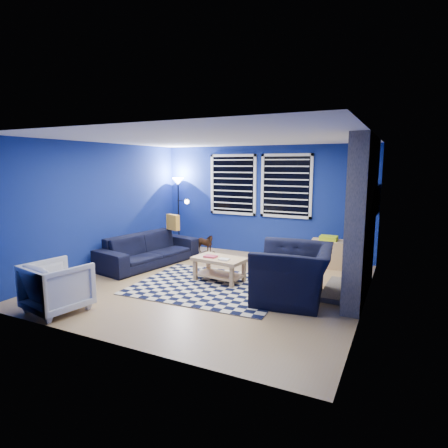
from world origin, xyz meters
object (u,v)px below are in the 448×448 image
armchair_bent (57,287)px  cabinet (328,253)px  tv (376,200)px  armchair_big (293,273)px  rocking_horse (203,244)px  floor_lamp (179,191)px  coffee_table (219,264)px  sofa (149,250)px

armchair_bent → cabinet: size_ratio=1.12×
tv → armchair_big: 2.56m
rocking_horse → cabinet: 2.72m
armchair_big → rocking_horse: size_ratio=2.40×
armchair_bent → floor_lamp: bearing=-69.6°
cabinet → tv: bearing=-4.4°
armchair_bent → cabinet: armchair_bent is taller
tv → armchair_big: size_ratio=0.77×
cabinet → rocking_horse: bearing=-177.5°
tv → coffee_table: size_ratio=1.03×
armchair_bent → rocking_horse: bearing=-84.1°
tv → floor_lamp: (-4.58, 0.25, 0.03)m
coffee_table → floor_lamp: size_ratio=0.56×
sofa → floor_lamp: size_ratio=1.26×
armchair_big → rocking_horse: (-2.56, 1.77, -0.12)m
sofa → armchair_big: armchair_big is taller
sofa → coffee_table: (1.83, -0.38, -0.00)m
armchair_bent → floor_lamp: floor_lamp is taller
tv → floor_lamp: floor_lamp is taller
armchair_bent → floor_lamp: 4.51m
rocking_horse → cabinet: cabinet is taller
rocking_horse → coffee_table: size_ratio=0.55×
armchair_bent → tv: bearing=-122.5°
coffee_table → floor_lamp: bearing=136.2°
tv → armchair_bent: tv is taller
sofa → armchair_big: 3.33m
coffee_table → floor_lamp: 3.22m
rocking_horse → coffee_table: bearing=-140.1°
sofa → armchair_bent: armchair_bent is taller
tv → armchair_bent: 5.71m
sofa → armchair_bent: 2.63m
rocking_horse → tv: bearing=-81.7°
sofa → floor_lamp: (-0.35, 1.72, 1.11)m
armchair_big → cabinet: size_ratio=1.84×
tv → rocking_horse: bearing=-173.8°
armchair_bent → coffee_table: bearing=-112.3°
tv → armchair_bent: (-3.86, -4.07, -1.04)m
armchair_bent → coffee_table: armchair_bent is taller
rocking_horse → coffee_table: (1.13, -1.46, 0.02)m
armchair_big → coffee_table: 1.47m
coffee_table → cabinet: (1.56, 1.83, -0.03)m
armchair_big → armchair_bent: size_ratio=1.65×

